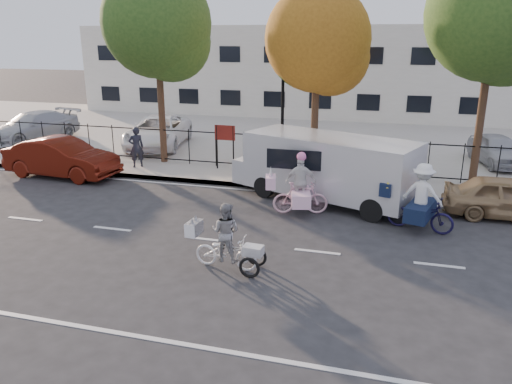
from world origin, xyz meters
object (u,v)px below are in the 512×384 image
(white_van, at_px, (326,166))
(lot_car_b, at_px, (158,132))
(bull_bike, at_px, (420,204))
(pedestrian, at_px, (136,147))
(lamppost, at_px, (283,98))
(zebra_trike, at_px, (226,243))
(gold_sedan, at_px, (509,198))
(unicorn_bike, at_px, (299,191))
(lot_car_a, at_px, (33,127))
(lot_car_d, at_px, (497,150))
(red_sedan, at_px, (62,158))

(white_van, xyz_separation_m, lot_car_b, (-9.00, 5.79, -0.33))
(bull_bike, height_order, pedestrian, bull_bike)
(lamppost, relative_size, bull_bike, 1.97)
(zebra_trike, xyz_separation_m, bull_bike, (4.53, 3.83, 0.15))
(white_van, xyz_separation_m, gold_sedan, (5.61, -0.12, -0.57))
(zebra_trike, distance_m, gold_sedan, 9.12)
(lamppost, relative_size, zebra_trike, 2.25)
(unicorn_bike, bearing_deg, lot_car_a, 51.59)
(unicorn_bike, bearing_deg, lot_car_d, -55.52)
(lot_car_a, bearing_deg, pedestrian, -10.21)
(unicorn_bike, xyz_separation_m, pedestrian, (-7.47, 3.41, 0.25))
(zebra_trike, bearing_deg, unicorn_bike, -9.01)
(unicorn_bike, xyz_separation_m, red_sedan, (-9.86, 1.76, 0.02))
(lot_car_d, bearing_deg, bull_bike, -124.68)
(lamppost, height_order, lot_car_b, lamppost)
(zebra_trike, height_order, gold_sedan, zebra_trike)
(gold_sedan, xyz_separation_m, lot_car_b, (-14.61, 5.91, 0.24))
(zebra_trike, bearing_deg, gold_sedan, -48.27)
(lamppost, relative_size, red_sedan, 0.94)
(lamppost, relative_size, white_van, 0.64)
(lamppost, xyz_separation_m, pedestrian, (-5.98, -0.65, -2.12))
(unicorn_bike, xyz_separation_m, bull_bike, (3.57, -0.42, 0.05))
(red_sedan, relative_size, lot_car_b, 0.87)
(zebra_trike, xyz_separation_m, unicorn_bike, (0.96, 4.25, 0.10))
(red_sedan, relative_size, lot_car_a, 0.92)
(gold_sedan, xyz_separation_m, lot_car_d, (0.72, 6.52, 0.14))
(unicorn_bike, relative_size, red_sedan, 0.44)
(bull_bike, distance_m, lot_car_a, 20.22)
(lamppost, xyz_separation_m, lot_car_b, (-6.90, 3.22, -2.23))
(white_van, height_order, lot_car_a, white_van)
(lot_car_b, bearing_deg, unicorn_bike, -52.02)
(white_van, bearing_deg, unicorn_bike, -91.35)
(gold_sedan, height_order, lot_car_b, lot_car_b)
(lot_car_b, distance_m, lot_car_d, 15.34)
(gold_sedan, distance_m, lot_car_d, 6.57)
(red_sedan, height_order, lot_car_b, lot_car_b)
(unicorn_bike, relative_size, lot_car_d, 0.54)
(lot_car_b, bearing_deg, gold_sedan, -33.10)
(white_van, bearing_deg, lot_car_a, -177.73)
(pedestrian, distance_m, lot_car_b, 3.97)
(unicorn_bike, relative_size, lot_car_a, 0.40)
(red_sedan, distance_m, lot_car_b, 5.71)
(red_sedan, bearing_deg, lamppost, -70.55)
(red_sedan, bearing_deg, pedestrian, -51.32)
(gold_sedan, bearing_deg, white_van, 88.65)
(zebra_trike, bearing_deg, white_van, -11.60)
(gold_sedan, bearing_deg, lot_car_d, -6.36)
(lot_car_a, xyz_separation_m, lot_car_b, (6.90, 0.39, 0.01))
(bull_bike, relative_size, lot_car_b, 0.41)
(bull_bike, relative_size, pedestrian, 1.31)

